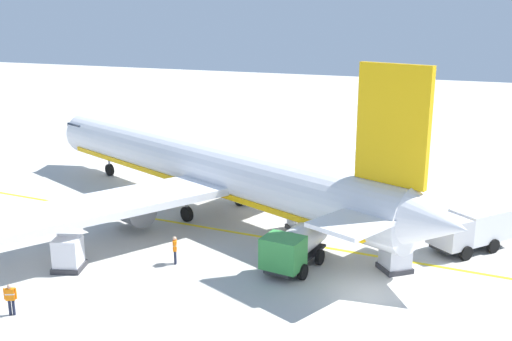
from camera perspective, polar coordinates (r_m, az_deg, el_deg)
airliner_foreground at (r=43.33m, az=-5.00°, el=0.31°), size 33.65×40.08×11.90m
service_truck_fuel at (r=42.06m, az=11.88°, el=-3.55°), size 3.19×7.02×2.70m
service_truck_catering at (r=38.75m, az=20.50°, el=-5.33°), size 5.65×4.98×2.53m
service_truck_pushback at (r=33.89m, az=3.93°, el=-7.37°), size 5.44×2.74×2.40m
cargo_container_near at (r=35.42m, az=-18.09°, el=-7.83°), size 2.14×2.14×2.05m
cargo_container_mid at (r=34.47m, az=13.66°, el=-8.09°), size 2.28×2.28×2.09m
cargo_container_far at (r=39.95m, az=4.40°, el=-4.57°), size 2.27×2.27×2.02m
crew_marshaller at (r=34.73m, az=-8.04°, el=-7.59°), size 0.57×0.42×1.72m
crew_loader_left at (r=53.10m, az=13.81°, el=-0.11°), size 0.63×0.26×1.61m
crew_supervisor at (r=31.20m, az=-23.14°, el=-11.45°), size 0.42×0.56×1.64m
apron_guide_line at (r=39.53m, az=-1.65°, el=-6.21°), size 0.30×60.00×0.01m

